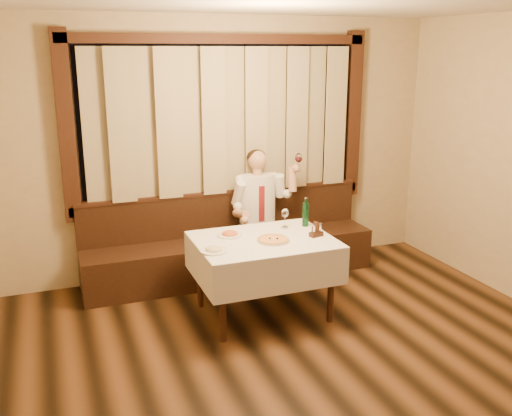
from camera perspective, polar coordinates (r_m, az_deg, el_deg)
name	(u,v)px	position (r m, az deg, el deg)	size (l,w,h in m)	color
room	(298,176)	(4.43, 4.24, 3.20)	(5.01, 6.01, 2.81)	black
banquette	(230,249)	(6.33, -2.64, -4.14)	(3.20, 0.61, 0.94)	black
dining_table	(264,250)	(5.31, 0.76, -4.18)	(1.27, 0.97, 0.76)	black
pizza	(273,240)	(5.21, 1.73, -3.19)	(0.31, 0.31, 0.03)	white
pasta_red	(230,232)	(5.35, -2.63, -2.44)	(0.24, 0.24, 0.08)	white
pasta_cream	(214,248)	(4.95, -4.26, -3.99)	(0.24, 0.24, 0.08)	white
green_bottle	(305,214)	(5.63, 4.97, -0.60)	(0.06, 0.06, 0.29)	#104C24
table_wine_glass	(285,214)	(5.56, 2.93, -0.59)	(0.07, 0.07, 0.20)	white
cruet_caddy	(316,231)	(5.36, 6.05, -2.33)	(0.14, 0.09, 0.14)	black
seated_man	(260,204)	(6.20, 0.45, 0.37)	(0.77, 0.57, 1.40)	black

